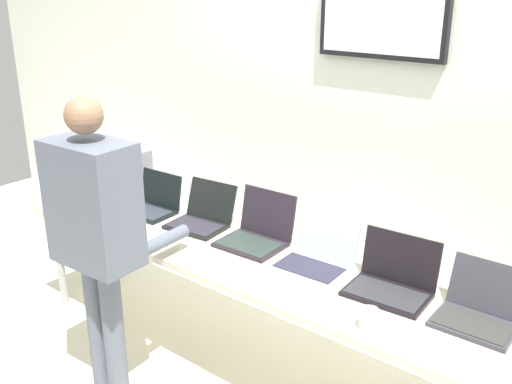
{
  "coord_description": "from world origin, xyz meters",
  "views": [
    {
      "loc": [
        1.82,
        -2.18,
        2.11
      ],
      "look_at": [
        -0.06,
        0.19,
        0.99
      ],
      "focal_mm": 41.01,
      "sensor_mm": 36.0,
      "label": 1
    }
  ],
  "objects_px": {
    "laptop_station_2": "(257,232)",
    "laptop_station_5": "(479,310)",
    "workbench": "(243,258)",
    "equipment_box": "(111,173)",
    "laptop_station_4": "(392,280)",
    "person": "(97,225)",
    "laptop_station_1": "(202,216)",
    "coffee_mug": "(369,319)",
    "laptop_station_3": "(317,256)",
    "laptop_station_0": "(152,203)"
  },
  "relations": [
    {
      "from": "workbench",
      "to": "equipment_box",
      "type": "xyz_separation_m",
      "value": [
        -1.24,
        0.12,
        0.2
      ]
    },
    {
      "from": "laptop_station_0",
      "to": "coffee_mug",
      "type": "height_order",
      "value": "laptop_station_0"
    },
    {
      "from": "workbench",
      "to": "equipment_box",
      "type": "height_order",
      "value": "equipment_box"
    },
    {
      "from": "laptop_station_3",
      "to": "laptop_station_5",
      "type": "distance_m",
      "value": 0.82
    },
    {
      "from": "laptop_station_0",
      "to": "person",
      "type": "bearing_deg",
      "value": -60.8
    },
    {
      "from": "workbench",
      "to": "coffee_mug",
      "type": "distance_m",
      "value": 0.93
    },
    {
      "from": "laptop_station_1",
      "to": "laptop_station_2",
      "type": "distance_m",
      "value": 0.41
    },
    {
      "from": "laptop_station_1",
      "to": "laptop_station_0",
      "type": "bearing_deg",
      "value": -175.12
    },
    {
      "from": "equipment_box",
      "to": "laptop_station_1",
      "type": "relative_size",
      "value": 1.12
    },
    {
      "from": "laptop_station_2",
      "to": "laptop_station_4",
      "type": "height_order",
      "value": "laptop_station_2"
    },
    {
      "from": "equipment_box",
      "to": "laptop_station_5",
      "type": "relative_size",
      "value": 1.22
    },
    {
      "from": "laptop_station_0",
      "to": "person",
      "type": "xyz_separation_m",
      "value": [
        0.39,
        -0.7,
        0.19
      ]
    },
    {
      "from": "laptop_station_0",
      "to": "laptop_station_1",
      "type": "xyz_separation_m",
      "value": [
        0.39,
        0.03,
        0.0
      ]
    },
    {
      "from": "coffee_mug",
      "to": "laptop_station_2",
      "type": "bearing_deg",
      "value": 157.4
    },
    {
      "from": "person",
      "to": "laptop_station_1",
      "type": "bearing_deg",
      "value": 89.77
    },
    {
      "from": "laptop_station_0",
      "to": "laptop_station_4",
      "type": "relative_size",
      "value": 0.87
    },
    {
      "from": "person",
      "to": "coffee_mug",
      "type": "bearing_deg",
      "value": 15.94
    },
    {
      "from": "workbench",
      "to": "person",
      "type": "xyz_separation_m",
      "value": [
        -0.41,
        -0.62,
        0.29
      ]
    },
    {
      "from": "workbench",
      "to": "laptop_station_4",
      "type": "relative_size",
      "value": 7.72
    },
    {
      "from": "laptop_station_2",
      "to": "laptop_station_5",
      "type": "bearing_deg",
      "value": -1.4
    },
    {
      "from": "equipment_box",
      "to": "laptop_station_5",
      "type": "xyz_separation_m",
      "value": [
        2.47,
        -0.03,
        -0.1
      ]
    },
    {
      "from": "laptop_station_3",
      "to": "laptop_station_4",
      "type": "relative_size",
      "value": 0.93
    },
    {
      "from": "laptop_station_4",
      "to": "laptop_station_1",
      "type": "bearing_deg",
      "value": 179.07
    },
    {
      "from": "laptop_station_3",
      "to": "laptop_station_5",
      "type": "relative_size",
      "value": 1.09
    },
    {
      "from": "laptop_station_5",
      "to": "person",
      "type": "distance_m",
      "value": 1.79
    },
    {
      "from": "laptop_station_1",
      "to": "person",
      "type": "height_order",
      "value": "person"
    },
    {
      "from": "laptop_station_1",
      "to": "laptop_station_3",
      "type": "bearing_deg",
      "value": -1.6
    },
    {
      "from": "laptop_station_4",
      "to": "laptop_station_2",
      "type": "bearing_deg",
      "value": 177.98
    },
    {
      "from": "person",
      "to": "laptop_station_0",
      "type": "bearing_deg",
      "value": 119.2
    },
    {
      "from": "laptop_station_2",
      "to": "laptop_station_5",
      "type": "distance_m",
      "value": 1.23
    },
    {
      "from": "equipment_box",
      "to": "laptop_station_0",
      "type": "bearing_deg",
      "value": -5.24
    },
    {
      "from": "laptop_station_1",
      "to": "laptop_station_5",
      "type": "xyz_separation_m",
      "value": [
        1.63,
        -0.02,
        -0.0
      ]
    },
    {
      "from": "equipment_box",
      "to": "laptop_station_1",
      "type": "height_order",
      "value": "equipment_box"
    },
    {
      "from": "person",
      "to": "equipment_box",
      "type": "bearing_deg",
      "value": 138.4
    },
    {
      "from": "workbench",
      "to": "equipment_box",
      "type": "relative_size",
      "value": 7.44
    },
    {
      "from": "workbench",
      "to": "laptop_station_2",
      "type": "relative_size",
      "value": 8.36
    },
    {
      "from": "equipment_box",
      "to": "laptop_station_4",
      "type": "bearing_deg",
      "value": -0.75
    },
    {
      "from": "laptop_station_5",
      "to": "person",
      "type": "bearing_deg",
      "value": -156.55
    },
    {
      "from": "laptop_station_0",
      "to": "laptop_station_2",
      "type": "height_order",
      "value": "laptop_station_2"
    },
    {
      "from": "laptop_station_1",
      "to": "coffee_mug",
      "type": "relative_size",
      "value": 3.93
    },
    {
      "from": "laptop_station_0",
      "to": "laptop_station_3",
      "type": "bearing_deg",
      "value": 0.51
    },
    {
      "from": "laptop_station_1",
      "to": "laptop_station_2",
      "type": "height_order",
      "value": "laptop_station_2"
    },
    {
      "from": "workbench",
      "to": "person",
      "type": "distance_m",
      "value": 0.8
    },
    {
      "from": "workbench",
      "to": "laptop_station_0",
      "type": "xyz_separation_m",
      "value": [
        -0.8,
        0.08,
        0.1
      ]
    },
    {
      "from": "person",
      "to": "coffee_mug",
      "type": "xyz_separation_m",
      "value": [
        1.3,
        0.37,
        -0.2
      ]
    },
    {
      "from": "coffee_mug",
      "to": "laptop_station_3",
      "type": "bearing_deg",
      "value": 144.76
    },
    {
      "from": "laptop_station_1",
      "to": "coffee_mug",
      "type": "xyz_separation_m",
      "value": [
        1.3,
        -0.36,
        -0.01
      ]
    },
    {
      "from": "laptop_station_4",
      "to": "person",
      "type": "bearing_deg",
      "value": -150.05
    },
    {
      "from": "laptop_station_1",
      "to": "laptop_station_4",
      "type": "xyz_separation_m",
      "value": [
        1.23,
        -0.02,
        0.0
      ]
    },
    {
      "from": "laptop_station_4",
      "to": "person",
      "type": "relative_size",
      "value": 0.24
    }
  ]
}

